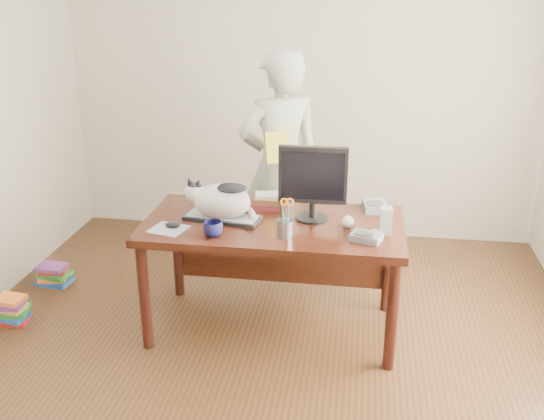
% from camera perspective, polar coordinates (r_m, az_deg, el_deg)
% --- Properties ---
extents(room, '(4.50, 4.50, 4.50)m').
position_cam_1_polar(room, '(2.98, -1.58, 5.15)').
color(room, black).
rests_on(room, ground).
extents(desk, '(1.60, 0.80, 0.75)m').
position_cam_1_polar(desk, '(3.87, 0.28, -2.73)').
color(desk, black).
rests_on(desk, ground).
extents(keyboard, '(0.50, 0.25, 0.03)m').
position_cam_1_polar(keyboard, '(3.79, -4.68, -0.72)').
color(keyboard, black).
rests_on(keyboard, desk).
extents(cat, '(0.47, 0.27, 0.26)m').
position_cam_1_polar(cat, '(3.75, -4.96, 1.01)').
color(cat, silver).
rests_on(cat, keyboard).
extents(monitor, '(0.42, 0.21, 0.47)m').
position_cam_1_polar(monitor, '(3.69, 3.86, 2.88)').
color(monitor, black).
rests_on(monitor, desk).
extents(pen_cup, '(0.11, 0.11, 0.24)m').
position_cam_1_polar(pen_cup, '(3.51, 1.22, -1.52)').
color(pen_cup, '#95969B').
rests_on(pen_cup, desk).
extents(mousepad, '(0.24, 0.23, 0.00)m').
position_cam_1_polar(mousepad, '(3.69, -9.70, -1.77)').
color(mousepad, '#A5A9B0').
rests_on(mousepad, desk).
extents(mouse, '(0.10, 0.08, 0.04)m').
position_cam_1_polar(mouse, '(3.69, -9.33, -1.40)').
color(mouse, black).
rests_on(mouse, mousepad).
extents(coffee_mug, '(0.16, 0.16, 0.09)m').
position_cam_1_polar(coffee_mug, '(3.55, -5.56, -1.79)').
color(coffee_mug, '#0D0E34').
rests_on(coffee_mug, desk).
extents(phone, '(0.20, 0.17, 0.08)m').
position_cam_1_polar(phone, '(3.52, 8.94, -2.48)').
color(phone, slate).
rests_on(phone, desk).
extents(speaker, '(0.07, 0.08, 0.16)m').
position_cam_1_polar(speaker, '(3.62, 10.66, -0.99)').
color(speaker, '#9E9EA0').
rests_on(speaker, desk).
extents(baseball, '(0.08, 0.08, 0.08)m').
position_cam_1_polar(baseball, '(3.68, 7.16, -1.12)').
color(baseball, white).
rests_on(baseball, desk).
extents(book_stack, '(0.25, 0.20, 0.09)m').
position_cam_1_polar(book_stack, '(3.98, -0.28, 0.85)').
color(book_stack, '#50151B').
rests_on(book_stack, desk).
extents(calculator, '(0.17, 0.21, 0.06)m').
position_cam_1_polar(calculator, '(3.98, 9.62, 0.38)').
color(calculator, slate).
rests_on(calculator, desk).
extents(person, '(0.74, 0.63, 1.72)m').
position_cam_1_polar(person, '(4.47, 0.74, 4.11)').
color(person, silver).
rests_on(person, ground).
extents(held_book, '(0.19, 0.15, 0.23)m').
position_cam_1_polar(held_book, '(4.25, 0.44, 5.91)').
color(held_book, gold).
rests_on(held_book, person).
extents(book_pile_a, '(0.27, 0.22, 0.18)m').
position_cam_1_polar(book_pile_a, '(4.46, -23.45, -8.63)').
color(book_pile_a, '#A61E17').
rests_on(book_pile_a, ground).
extents(book_pile_b, '(0.26, 0.20, 0.15)m').
position_cam_1_polar(book_pile_b, '(4.86, -19.84, -5.75)').
color(book_pile_b, '#184490').
rests_on(book_pile_b, ground).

